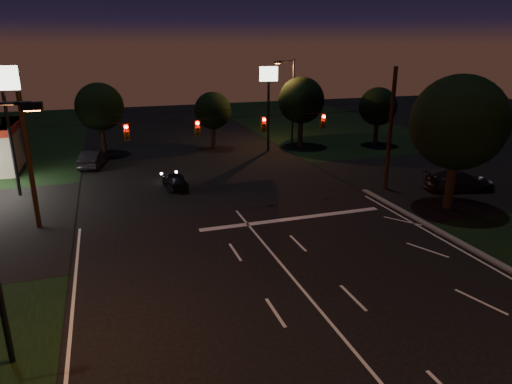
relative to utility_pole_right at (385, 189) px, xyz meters
name	(u,v)px	position (x,y,z in m)	size (l,w,h in m)	color
ground	(338,332)	(-12.00, -15.00, 0.00)	(140.00, 140.00, 0.00)	black
cross_street_right	(461,176)	(8.00, 1.00, 0.00)	(20.00, 16.00, 0.02)	black
stop_bar	(293,219)	(-9.00, -3.50, 0.01)	(12.00, 0.50, 0.01)	silver
utility_pole_right	(385,189)	(0.00, 0.00, 0.00)	(0.30, 0.30, 9.00)	black
utility_pole_left	(40,227)	(-24.00, 0.00, 0.00)	(0.28, 0.28, 8.00)	black
signal_span	(231,125)	(-12.00, -0.04, 5.50)	(24.00, 0.40, 1.56)	black
pole_sign_left_near	(4,98)	(-26.00, 7.00, 6.98)	(2.20, 0.30, 9.10)	black
pole_sign_right	(269,89)	(-4.00, 15.00, 6.24)	(1.80, 0.30, 8.40)	black
street_light_right_far	(291,96)	(-0.76, 17.00, 5.24)	(2.20, 0.35, 9.00)	black
tree_right_near	(457,123)	(1.53, -4.83, 5.68)	(6.00, 6.00, 8.76)	black
tree_far_b	(100,107)	(-19.98, 19.13, 4.61)	(4.60, 4.60, 6.98)	black
tree_far_c	(213,111)	(-8.98, 18.10, 3.90)	(3.80, 3.80, 5.86)	black
tree_far_d	(301,101)	(0.02, 16.13, 4.83)	(4.80, 4.80, 7.30)	black
tree_far_e	(377,107)	(8.02, 14.11, 4.11)	(4.00, 4.00, 6.18)	black
car_oncoming_a	(175,180)	(-15.04, 5.30, 0.61)	(1.45, 3.60, 1.23)	black
car_oncoming_b	(93,159)	(-21.00, 13.91, 0.76)	(1.61, 4.61, 1.52)	black
car_cross	(460,181)	(5.08, -2.05, 0.75)	(2.10, 5.17, 1.50)	black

